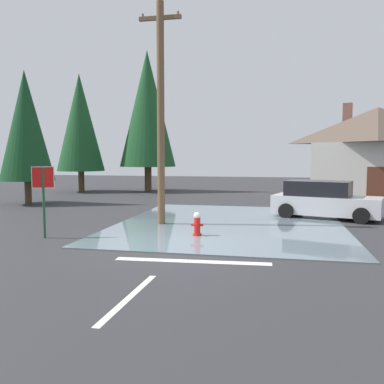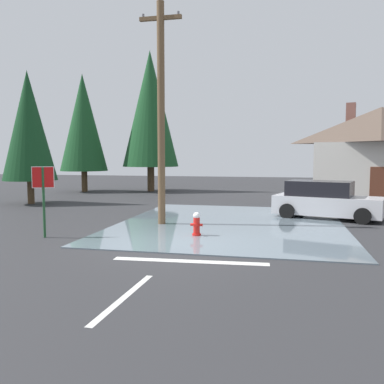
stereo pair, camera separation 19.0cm
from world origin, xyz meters
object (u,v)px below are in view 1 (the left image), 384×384
Objects in this scene: fire_hydrant at (197,225)px; pine_tree_tall_left at (80,123)px; stop_sign_near at (43,187)px; utility_pole at (161,111)px; pine_tree_short_left at (147,109)px; parked_car at (324,200)px; house at (376,151)px; pine_tree_mid_left at (26,126)px.

pine_tree_tall_left is at bearing 128.15° from fire_hydrant.
stop_sign_near reaches higher than fire_hydrant.
pine_tree_tall_left is (-9.78, 12.74, 0.73)m from utility_pole.
stop_sign_near is at bearing -66.90° from pine_tree_tall_left.
pine_tree_short_left is (-6.83, 16.04, 5.68)m from fire_hydrant.
parked_car is at bearing 25.40° from utility_pole.
stop_sign_near is 0.22× the size of pine_tree_short_left.
house is at bearing 50.24° from stop_sign_near.
pine_tree_tall_left is 1.19× the size of pine_tree_mid_left.
house is at bearing 67.00° from parked_car.
pine_tree_tall_left is at bearing 113.10° from stop_sign_near.
house is 0.88× the size of pine_tree_short_left.
pine_tree_tall_left is at bearing 127.51° from utility_pole.
utility_pole is 15.05m from pine_tree_short_left.
parked_car is 0.64× the size of pine_tree_mid_left.
pine_tree_short_left is (-2.08, 17.27, 4.44)m from stop_sign_near.
house is 15.96m from pine_tree_short_left.
pine_tree_mid_left is at bearing 147.03° from fire_hydrant.
utility_pole is 1.79× the size of parked_car.
fire_hydrant is 0.17× the size of parked_car.
utility_pole reaches higher than house.
utility_pole is at bearing -128.94° from house.
parked_car is at bearing -31.26° from pine_tree_tall_left.
pine_tree_tall_left is (-20.35, -0.34, 2.08)m from house.
pine_tree_short_left is at bearing 96.86° from stop_sign_near.
house is at bearing -3.60° from pine_tree_short_left.
utility_pole is 0.80× the size of pine_tree_short_left.
parked_car is (-4.29, -10.10, -2.22)m from house.
parked_car is at bearing -113.00° from house.
parked_car is at bearing 33.75° from stop_sign_near.
stop_sign_near is 0.32× the size of pine_tree_mid_left.
utility_pole is 7.82m from parked_car.
pine_tree_short_left is at bearing 113.07° from fire_hydrant.
pine_tree_mid_left is (-19.61, -8.04, 1.29)m from house.
pine_tree_mid_left is at bearing -84.52° from pine_tree_tall_left.
utility_pole is at bearing 47.11° from stop_sign_near.
pine_tree_short_left reaches higher than parked_car.
pine_tree_short_left is (-5.06, 14.06, 1.75)m from utility_pole.
pine_tree_short_left is at bearing 15.69° from pine_tree_tall_left.
stop_sign_near is 5.13m from utility_pole.
pine_tree_mid_left is at bearing 150.84° from utility_pole.
stop_sign_near is at bearing -129.76° from house.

